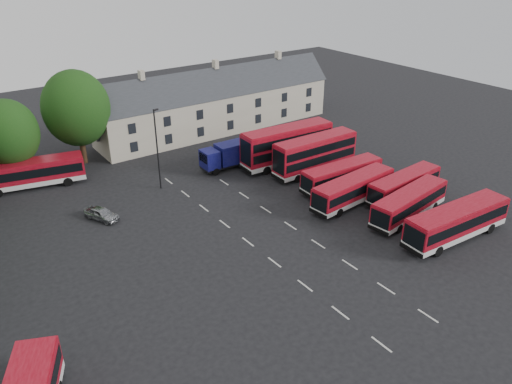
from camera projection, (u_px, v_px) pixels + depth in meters
ground at (261, 252)px, 44.15m from camera, size 140.00×140.00×0.00m
lane_markings at (270, 234)px, 46.90m from camera, size 5.15×33.80×0.01m
terrace_houses at (217, 103)px, 71.53m from camera, size 35.70×7.13×10.06m
bus_row_a at (457, 220)px, 45.30m from camera, size 11.50×3.30×3.21m
bus_row_b at (410, 202)px, 48.93m from camera, size 10.37×3.64×2.87m
bus_row_c at (404, 184)px, 52.74m from camera, size 9.84×2.87×2.75m
bus_row_d at (353, 188)px, 51.64m from camera, size 10.53×3.23×2.93m
bus_row_e at (342, 174)px, 54.99m from camera, size 10.03×2.72×2.81m
bus_dd_south at (315, 153)px, 58.37m from camera, size 10.79×2.66×4.41m
bus_dd_north at (287, 144)px, 60.33m from camera, size 11.89×3.40×4.82m
bus_north at (31, 172)px, 54.97m from camera, size 11.45×4.84×3.16m
box_truck at (230, 154)px, 59.97m from camera, size 7.09×2.33×3.08m
silver_car at (101, 214)px, 49.05m from camera, size 2.99×4.01×1.27m
lamppost at (157, 148)px, 53.46m from camera, size 0.63×0.33×9.07m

